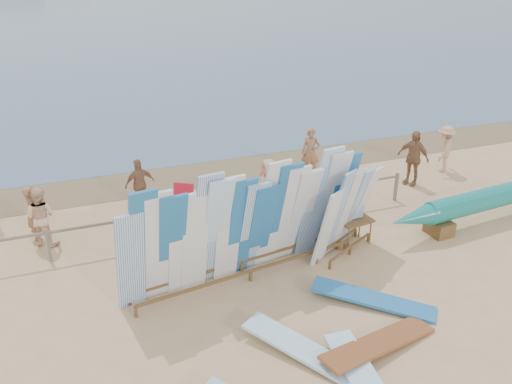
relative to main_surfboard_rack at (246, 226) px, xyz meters
name	(u,v)px	position (x,y,z in m)	size (l,w,h in m)	color
ground	(242,295)	(-0.35, -0.69, -1.34)	(160.00, 160.00, 0.00)	tan
wet_sand_strip	(173,176)	(-0.35, 6.51, -1.34)	(40.00, 2.60, 0.01)	#7A6244
fence	(205,213)	(-0.35, 2.31, -0.71)	(12.08, 0.08, 0.90)	#746B58
main_surfboard_rack	(246,226)	(0.00, 0.00, 0.00)	(5.98, 1.63, 2.98)	brown
side_surfboard_rack	(346,214)	(2.69, 0.16, -0.23)	(2.16, 1.55, 2.45)	brown
outrigger_canoe	(496,198)	(7.57, 0.28, -0.67)	(7.36, 1.30, 1.04)	brown
vendor_table	(354,231)	(3.16, 0.46, -0.96)	(0.93, 0.72, 1.14)	brown
flat_board_a	(306,358)	(0.15, -3.04, -1.34)	(0.56, 2.70, 0.07)	#97C8F3
flat_board_c	(378,350)	(1.57, -3.32, -1.34)	(0.56, 2.70, 0.07)	#975329
flat_board_d	(372,304)	(2.24, -2.00, -1.34)	(0.56, 2.70, 0.07)	#226BAC
beach_chair_left	(182,208)	(-0.73, 3.52, -1.07)	(0.83, 0.84, 0.94)	red
beach_chair_right	(230,207)	(0.61, 3.11, -1.07)	(0.80, 0.81, 0.91)	red
stroller	(270,194)	(1.92, 3.31, -0.96)	(0.49, 0.70, 0.95)	red
beachgoer_2	(41,216)	(-4.46, 3.26, -0.53)	(0.79, 0.38, 1.62)	beige
beachgoer_6	(269,186)	(1.72, 2.94, -0.51)	(0.81, 0.39, 1.65)	tan
beachgoer_1	(33,213)	(-4.65, 3.64, -0.58)	(0.56, 0.31, 1.53)	#8C6042
beachgoer_7	(310,152)	(4.01, 4.93, -0.50)	(0.61, 0.34, 1.68)	#8C6042
beachgoer_10	(413,158)	(6.82, 3.20, -0.43)	(1.07, 0.46, 1.82)	#8C6042
beachgoer_extra_0	(445,149)	(8.48, 3.73, -0.53)	(1.05, 0.43, 1.62)	tan
beachgoer_4	(140,184)	(-1.71, 4.52, -0.57)	(0.90, 0.39, 1.53)	#8C6042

